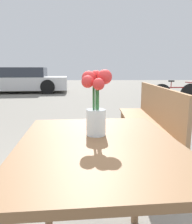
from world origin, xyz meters
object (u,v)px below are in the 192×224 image
at_px(table_front, 99,166).
at_px(bench_near, 150,120).
at_px(flower_vase, 96,105).
at_px(bicycle, 176,94).
at_px(parked_car, 20,80).

relative_size(table_front, bench_near, 0.56).
xyz_separation_m(flower_vase, bench_near, (0.64, 1.39, -0.41)).
height_order(table_front, flower_vase, flower_vase).
height_order(table_front, bench_near, bench_near).
distance_m(table_front, bicycle, 5.95).
xyz_separation_m(table_front, bicycle, (2.42, 5.42, -0.29)).
bearing_deg(bicycle, table_front, -114.04).
xyz_separation_m(table_front, bench_near, (0.62, 1.50, -0.15)).
bearing_deg(flower_vase, parked_car, 110.23).
relative_size(bicycle, parked_car, 0.35).
height_order(bench_near, bicycle, bench_near).
distance_m(flower_vase, parked_car, 9.49).
bearing_deg(flower_vase, bicycle, 65.41).
distance_m(bicycle, parked_car, 6.75).
bearing_deg(bicycle, flower_vase, -114.59).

